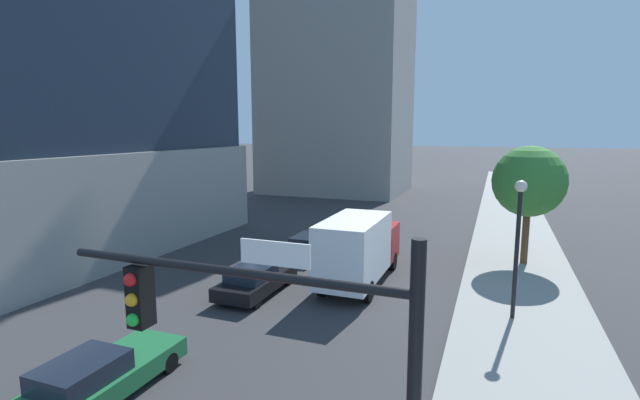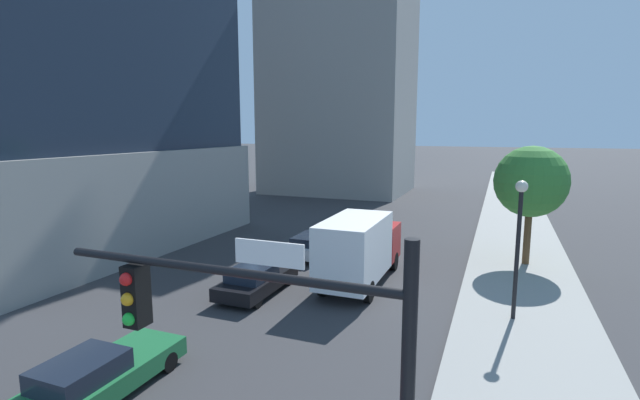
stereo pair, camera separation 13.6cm
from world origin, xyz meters
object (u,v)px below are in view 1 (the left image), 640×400
at_px(traffic_light_pole, 274,350).
at_px(box_truck, 359,247).
at_px(street_tree, 529,182).
at_px(car_green, 100,375).
at_px(car_black, 256,280).
at_px(street_lamp, 518,228).
at_px(car_white, 312,244).
at_px(construction_building, 338,42).

bearing_deg(traffic_light_pole, box_truck, 101.40).
height_order(traffic_light_pole, street_tree, street_tree).
bearing_deg(car_green, car_black, 90.00).
relative_size(street_lamp, car_green, 1.14).
relative_size(street_lamp, car_black, 1.15).
xyz_separation_m(traffic_light_pole, car_green, (-6.77, 2.91, -3.35)).
bearing_deg(traffic_light_pole, street_lamp, 73.02).
bearing_deg(car_green, street_tree, 57.14).
xyz_separation_m(street_lamp, car_black, (-10.56, -0.94, -2.98)).
relative_size(street_lamp, car_white, 1.14).
distance_m(street_lamp, street_tree, 8.10).
relative_size(traffic_light_pole, car_white, 1.28).
distance_m(car_green, car_white, 15.26).
distance_m(street_lamp, box_truck, 7.20).
height_order(construction_building, street_tree, construction_building).
height_order(traffic_light_pole, car_green, traffic_light_pole).
bearing_deg(street_lamp, traffic_light_pole, -106.98).
relative_size(car_black, car_green, 0.99).
bearing_deg(car_white, street_lamp, -28.56).
distance_m(construction_building, car_black, 38.41).
height_order(car_green, box_truck, box_truck).
xyz_separation_m(car_white, box_truck, (3.88, -3.80, 1.11)).
height_order(street_tree, box_truck, street_tree).
height_order(construction_building, street_lamp, construction_building).
bearing_deg(street_tree, car_black, -141.66).
xyz_separation_m(car_black, car_green, (-0.00, -8.57, 0.00)).
distance_m(street_lamp, car_green, 14.52).
distance_m(traffic_light_pole, street_lamp, 12.99).
bearing_deg(car_white, car_green, -90.00).
bearing_deg(street_tree, traffic_light_pole, -102.54).
bearing_deg(box_truck, car_white, 135.56).
height_order(car_green, car_white, car_green).
relative_size(street_tree, car_white, 1.35).
relative_size(construction_building, car_green, 8.28).
bearing_deg(box_truck, street_lamp, -16.22).
bearing_deg(construction_building, car_black, -76.89).
bearing_deg(car_green, box_truck, 71.29).
relative_size(traffic_light_pole, car_green, 1.28).
xyz_separation_m(street_lamp, car_white, (-10.56, 5.75, -2.96)).
height_order(street_lamp, car_black, street_lamp).
bearing_deg(car_black, car_white, 90.00).
distance_m(construction_building, car_green, 46.15).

